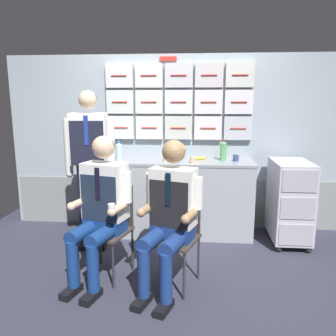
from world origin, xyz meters
TOP-DOWN VIEW (x-y plane):
  - ground at (0.00, 0.00)m, footprint 4.80×4.80m
  - galley_bulkhead at (0.01, 1.37)m, footprint 4.20×0.14m
  - galley_counter at (-0.01, 1.09)m, footprint 1.92×0.53m
  - service_trolley at (1.32, 0.92)m, footprint 0.40×0.65m
  - folding_chair_left at (-0.52, 0.10)m, footprint 0.50×0.50m
  - crew_member_left at (-0.57, -0.05)m, footprint 0.55×0.71m
  - folding_chair_right at (0.10, -0.02)m, footprint 0.51×0.51m
  - crew_member_right at (0.05, -0.16)m, footprint 0.55×0.70m
  - crew_member_standing at (-0.86, 0.63)m, footprint 0.54×0.29m
  - sparkling_bottle_green at (0.58, 1.15)m, footprint 0.08×0.08m
  - water_bottle_short at (-0.64, 1.04)m, footprint 0.07×0.07m
  - water_bottle_tall at (-0.87, 0.95)m, footprint 0.07×0.07m
  - paper_cup_tan at (0.04, 1.18)m, footprint 0.06×0.06m
  - coffee_cup_white at (0.73, 1.11)m, footprint 0.07×0.07m
  - coffee_cup_spare at (0.22, 0.95)m, footprint 0.06×0.06m
  - paper_cup_blue at (-0.09, 1.01)m, footprint 0.06×0.06m
  - snack_banana at (0.31, 1.17)m, footprint 0.17×0.10m

SIDE VIEW (x-z plane):
  - ground at x=0.00m, z-range -0.04..0.00m
  - galley_counter at x=-0.01m, z-range 0.00..0.90m
  - service_trolley at x=1.32m, z-range 0.03..0.97m
  - folding_chair_left at x=-0.52m, z-range 0.09..0.93m
  - folding_chair_right at x=0.10m, z-range 0.09..0.93m
  - crew_member_right at x=0.05m, z-range 0.07..1.35m
  - crew_member_left at x=-0.57m, z-range 0.07..1.37m
  - snack_banana at x=0.31m, z-range 0.90..0.94m
  - paper_cup_blue at x=-0.09m, z-range 0.91..0.97m
  - coffee_cup_spare at x=0.22m, z-range 0.91..0.98m
  - paper_cup_tan at x=0.04m, z-range 0.91..0.98m
  - coffee_cup_white at x=0.73m, z-range 0.91..0.98m
  - water_bottle_short at x=-0.64m, z-range 0.90..1.13m
  - sparkling_bottle_green at x=0.58m, z-range 0.90..1.14m
  - crew_member_standing at x=-0.86m, z-range 0.17..1.87m
  - water_bottle_tall at x=-0.87m, z-range 0.90..1.16m
  - galley_bulkhead at x=0.01m, z-range 0.03..2.18m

